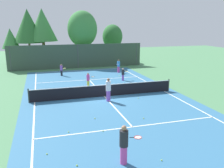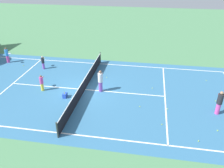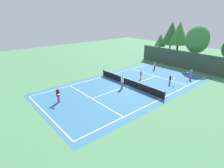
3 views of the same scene
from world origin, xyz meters
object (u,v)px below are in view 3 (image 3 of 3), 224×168
at_px(player_0, 170,79).
at_px(player_4, 155,66).
at_px(player_5, 191,74).
at_px(player_3, 122,82).
at_px(player_2, 141,75).
at_px(tennis_ball_9, 95,90).
at_px(tennis_ball_0, 135,93).
at_px(tennis_ball_3, 78,89).
at_px(ball_crate, 128,80).
at_px(tennis_ball_2, 55,96).
at_px(tennis_ball_5, 180,80).
at_px(tennis_ball_7, 63,108).
at_px(tennis_ball_4, 104,99).
at_px(tennis_ball_8, 83,94).
at_px(tennis_ball_1, 80,121).
at_px(player_1, 58,95).
at_px(tennis_ball_6, 60,90).

height_order(player_0, player_4, player_4).
bearing_deg(player_5, player_3, -111.83).
bearing_deg(player_2, tennis_ball_9, -98.15).
relative_size(tennis_ball_0, tennis_ball_9, 1.00).
xyz_separation_m(player_3, tennis_ball_0, (2.49, -0.01, -0.89)).
bearing_deg(tennis_ball_3, player_0, 57.92).
xyz_separation_m(player_4, ball_crate, (1.19, -8.28, -0.51)).
bearing_deg(tennis_ball_2, tennis_ball_5, 66.43).
relative_size(player_3, tennis_ball_9, 27.45).
distance_m(player_2, tennis_ball_7, 13.51).
xyz_separation_m(tennis_ball_4, tennis_ball_8, (-2.91, -1.09, 0.00)).
bearing_deg(player_4, tennis_ball_5, -17.67).
bearing_deg(tennis_ball_2, tennis_ball_3, 89.37).
bearing_deg(tennis_ball_1, tennis_ball_9, 133.25).
bearing_deg(tennis_ball_4, tennis_ball_0, 71.93).
distance_m(player_1, tennis_ball_4, 5.33).
distance_m(tennis_ball_1, tennis_ball_6, 8.42).
distance_m(tennis_ball_3, tennis_ball_8, 1.90).
relative_size(tennis_ball_1, tennis_ball_8, 1.00).
xyz_separation_m(tennis_ball_4, tennis_ball_9, (-2.94, 0.84, 0.00)).
relative_size(player_2, tennis_ball_2, 20.64).
relative_size(player_2, tennis_ball_5, 20.64).
relative_size(tennis_ball_4, tennis_ball_9, 1.00).
xyz_separation_m(player_0, tennis_ball_8, (-5.16, -11.61, -0.65)).
distance_m(player_3, tennis_ball_1, 9.42).
relative_size(player_1, player_3, 0.96).
distance_m(tennis_ball_6, tennis_ball_8, 3.49).
xyz_separation_m(player_2, tennis_ball_4, (1.81, -8.78, -0.67)).
relative_size(player_4, ball_crate, 3.12).
xyz_separation_m(player_3, tennis_ball_9, (-1.79, -3.27, -0.89)).
bearing_deg(tennis_ball_8, player_0, 66.02).
height_order(tennis_ball_3, tennis_ball_7, same).
distance_m(player_0, tennis_ball_3, 13.23).
xyz_separation_m(ball_crate, tennis_ball_1, (4.78, -11.24, -0.15)).
relative_size(tennis_ball_0, tennis_ball_2, 1.00).
xyz_separation_m(player_2, tennis_ball_9, (-1.14, -7.93, -0.67)).
height_order(player_3, tennis_ball_8, player_3).
bearing_deg(player_3, player_1, -101.29).
bearing_deg(player_2, player_0, 23.28).
xyz_separation_m(ball_crate, tennis_ball_8, (-0.35, -7.69, -0.15)).
relative_size(player_5, tennis_ball_3, 24.12).
relative_size(player_0, player_2, 0.97).
bearing_deg(tennis_ball_3, ball_crate, 73.11).
xyz_separation_m(player_1, tennis_ball_2, (-1.95, 0.37, -0.87)).
bearing_deg(player_0, tennis_ball_6, -121.83).
distance_m(ball_crate, tennis_ball_1, 12.22).
xyz_separation_m(player_4, tennis_ball_1, (5.97, -19.52, -0.66)).
bearing_deg(tennis_ball_5, tennis_ball_1, -91.17).
bearing_deg(player_0, tennis_ball_2, -115.83).
bearing_deg(ball_crate, tennis_ball_6, -110.13).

